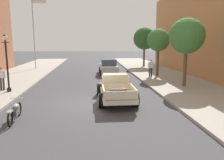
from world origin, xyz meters
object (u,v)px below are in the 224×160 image
object	(u,v)px
flagpole	(35,22)
street_tree_third	(144,39)
motorcycle_parked	(15,111)
street_tree_nearest	(187,36)
street_tree_second	(158,40)
pedestrian_sidewalk_right	(151,67)
hotrod_truck_cream	(115,88)
car_background_silver	(108,67)
street_lamp_near	(7,59)
pedestrian_sidewalk_left	(2,77)

from	to	relation	value
flagpole	street_tree_third	world-z (taller)	flagpole
motorcycle_parked	street_tree_nearest	world-z (taller)	street_tree_nearest
street_tree_nearest	street_tree_second	size ratio (longest dim) A/B	1.11
pedestrian_sidewalk_right	street_tree_second	size ratio (longest dim) A/B	0.36
hotrod_truck_cream	car_background_silver	bearing A→B (deg)	87.78
pedestrian_sidewalk_right	flagpole	bearing A→B (deg)	148.33
street_lamp_near	street_tree_third	bearing A→B (deg)	48.74
hotrod_truck_cream	street_lamp_near	world-z (taller)	street_lamp_near
pedestrian_sidewalk_left	street_tree_nearest	distance (m)	13.53
hotrod_truck_cream	motorcycle_parked	xyz separation A→B (m)	(-4.85, -3.23, -0.31)
pedestrian_sidewalk_right	street_tree_third	bearing A→B (deg)	80.63
street_tree_nearest	street_tree_third	size ratio (longest dim) A/B	0.97
hotrod_truck_cream	pedestrian_sidewalk_left	size ratio (longest dim) A/B	3.00
street_tree_third	street_tree_nearest	bearing A→B (deg)	-90.69
flagpole	street_lamp_near	bearing A→B (deg)	-85.23
pedestrian_sidewalk_left	pedestrian_sidewalk_right	xyz separation A→B (m)	(11.89, 4.93, 0.00)
pedestrian_sidewalk_left	street_lamp_near	world-z (taller)	street_lamp_near
hotrod_truck_cream	street_tree_second	distance (m)	10.13
car_background_silver	street_tree_third	size ratio (longest dim) A/B	0.83
motorcycle_parked	flagpole	xyz separation A→B (m)	(-3.24, 18.56, 5.33)
pedestrian_sidewalk_left	street_lamp_near	size ratio (longest dim) A/B	0.43
car_background_silver	street_tree_nearest	size ratio (longest dim) A/B	0.86
car_background_silver	street_tree_third	bearing A→B (deg)	49.30
motorcycle_parked	car_background_silver	distance (m)	14.79
pedestrian_sidewalk_left	flagpole	world-z (taller)	flagpole
motorcycle_parked	hotrod_truck_cream	bearing A→B (deg)	33.69
car_background_silver	street_tree_nearest	bearing A→B (deg)	-55.63
street_lamp_near	street_tree_nearest	world-z (taller)	street_tree_nearest
street_tree_nearest	street_tree_third	distance (m)	13.85
motorcycle_parked	street_lamp_near	distance (m)	6.21
street_tree_nearest	pedestrian_sidewalk_right	bearing A→B (deg)	105.88
flagpole	street_tree_third	bearing A→B (deg)	6.19
car_background_silver	hotrod_truck_cream	bearing A→B (deg)	-92.22
hotrod_truck_cream	car_background_silver	xyz separation A→B (m)	(0.41, 10.59, 0.01)
hotrod_truck_cream	car_background_silver	size ratio (longest dim) A/B	1.14
hotrod_truck_cream	pedestrian_sidewalk_left	world-z (taller)	pedestrian_sidewalk_left
pedestrian_sidewalk_right	street_tree_nearest	distance (m)	5.64
motorcycle_parked	pedestrian_sidewalk_left	xyz separation A→B (m)	(-2.77, 6.00, 0.64)
pedestrian_sidewalk_right	street_lamp_near	xyz separation A→B (m)	(-11.27, -5.43, 1.30)
pedestrian_sidewalk_right	street_lamp_near	world-z (taller)	street_lamp_near
street_tree_third	pedestrian_sidewalk_right	bearing A→B (deg)	-99.37
pedestrian_sidewalk_left	flagpole	distance (m)	13.41
street_tree_nearest	hotrod_truck_cream	bearing A→B (deg)	-152.01
car_background_silver	pedestrian_sidewalk_left	world-z (taller)	pedestrian_sidewalk_left
pedestrian_sidewalk_left	street_tree_nearest	xyz separation A→B (m)	(13.23, 0.22, 2.80)
street_tree_third	street_tree_second	bearing A→B (deg)	-94.54
pedestrian_sidewalk_right	street_lamp_near	distance (m)	12.58
hotrod_truck_cream	street_tree_nearest	world-z (taller)	street_tree_nearest
pedestrian_sidewalk_left	flagpole	size ratio (longest dim) A/B	0.18
motorcycle_parked	pedestrian_sidewalk_left	world-z (taller)	pedestrian_sidewalk_left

